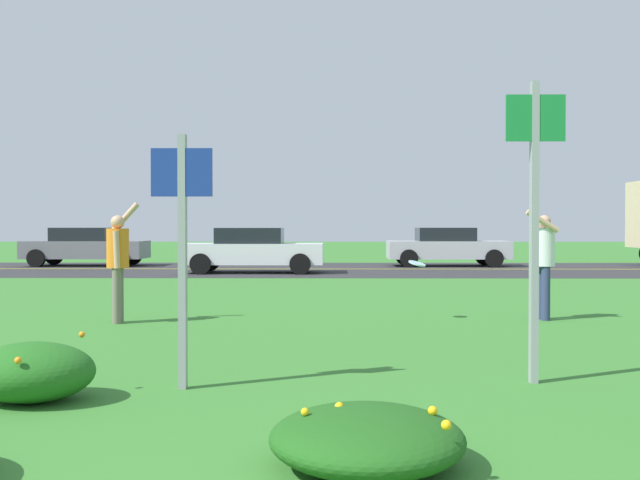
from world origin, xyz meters
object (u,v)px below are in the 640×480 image
Objects in this scene: car_white_center_right at (252,250)px; sign_post_near_path at (182,234)px; person_catcher_white_shirt at (544,257)px; frisbee_pale_blue at (417,264)px; car_gray_center_left at (85,246)px; car_silver_rightmost at (447,247)px; sign_post_by_roadside at (534,202)px; person_thrower_orange_shirt at (118,258)px.

sign_post_near_path is at bearing -86.20° from car_white_center_right.
person_catcher_white_shirt is 6.18× the size of frisbee_pale_blue.
sign_post_near_path is 1.33× the size of person_catcher_white_shirt.
frisbee_pale_blue is at bearing -56.82° from car_gray_center_left.
car_silver_rightmost is at bearing 75.00° from sign_post_near_path.
frisbee_pale_blue is at bearing 96.47° from sign_post_by_roadside.
car_gray_center_left and car_silver_rightmost have the same top height.
car_gray_center_left and car_white_center_right have the same top height.
sign_post_by_roadside reaches higher than person_catcher_white_shirt.
frisbee_pale_blue is 12.77m from car_white_center_right.
person_catcher_white_shirt is at bearing 4.12° from person_thrower_orange_shirt.
car_silver_rightmost is at bearing 86.53° from person_catcher_white_shirt.
frisbee_pale_blue is (-2.02, -0.01, -0.11)m from person_catcher_white_shirt.
car_gray_center_left is (-12.69, 16.31, -0.27)m from person_catcher_white_shirt.
person_thrower_orange_shirt is at bearing -70.36° from car_gray_center_left.
car_gray_center_left is 13.68m from car_silver_rightmost.
person_thrower_orange_shirt reaches higher than person_catcher_white_shirt.
frisbee_pale_blue is at bearing -72.22° from car_white_center_right.
person_thrower_orange_shirt is (-5.23, 4.40, -0.72)m from sign_post_by_roadside.
sign_post_near_path reaches higher than car_white_center_right.
car_white_center_right is (6.77, -4.16, 0.00)m from car_gray_center_left.
car_gray_center_left is (-10.67, 16.32, -0.16)m from frisbee_pale_blue.
person_catcher_white_shirt reaches higher than frisbee_pale_blue.
sign_post_by_roadside is (3.30, 0.31, 0.30)m from sign_post_near_path.
sign_post_near_path is 22.27m from car_silver_rightmost.
sign_post_by_roadside reaches higher than car_gray_center_left.
car_silver_rightmost is (3.01, 16.32, -0.16)m from frisbee_pale_blue.
sign_post_near_path is 3.33m from sign_post_by_roadside.
sign_post_near_path is at bearing -132.62° from person_catcher_white_shirt.
sign_post_by_roadside is at bearing -96.62° from car_silver_rightmost.
car_white_center_right is (-1.15, 17.34, -0.68)m from sign_post_near_path.
sign_post_by_roadside reaches higher than frisbee_pale_blue.
sign_post_near_path is 7.06m from person_catcher_white_shirt.
car_gray_center_left is at bearing 110.22° from sign_post_near_path.
person_thrower_orange_shirt is at bearing -175.88° from person_catcher_white_shirt.
car_gray_center_left is at bearing 180.00° from car_silver_rightmost.
car_white_center_right is (-4.45, 17.04, -0.99)m from sign_post_by_roadside.
person_thrower_orange_shirt is 0.42× the size of car_gray_center_left.
car_silver_rightmost is (2.46, 21.19, -0.99)m from sign_post_by_roadside.
car_silver_rightmost is (13.68, 0.00, 0.00)m from car_gray_center_left.
sign_post_by_roadside is at bearing -75.35° from car_white_center_right.
car_silver_rightmost is (7.69, 16.80, -0.27)m from person_thrower_orange_shirt.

